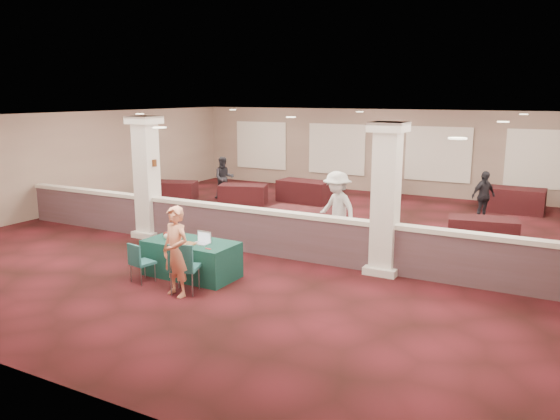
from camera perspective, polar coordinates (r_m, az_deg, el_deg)
The scene contains 32 objects.
ground at distance 14.42m, azimuth 1.10°, elevation -3.08°, with size 16.00×16.00×0.00m, color #4A1218.
wall_back at distance 21.47m, azimuth 10.95°, elevation 6.03°, with size 16.00×0.04×3.20m, color #856B5B.
wall_front at distance 8.01m, azimuth -26.06°, elevation -4.82°, with size 16.00×0.04×3.20m, color #856B5B.
wall_left at distance 19.07m, azimuth -20.88°, elevation 4.74°, with size 0.04×16.00×3.20m, color #856B5B.
ceiling at distance 13.93m, azimuth 1.15°, elevation 9.74°, with size 16.00×16.00×0.02m, color silver.
partition_wall at distance 13.00m, azimuth -1.91°, elevation -2.17°, with size 15.60×0.28×1.10m.
column_left at distance 14.83m, azimuth -13.75°, elevation 3.47°, with size 0.72×0.72×3.20m.
column_right at distance 11.59m, azimuth 11.00°, elevation 1.28°, with size 0.72×0.72×3.20m.
sconce_left at distance 14.97m, azimuth -14.62°, elevation 4.90°, with size 0.12×0.12×0.18m.
sconce_right at distance 14.60m, azimuth -12.99°, elevation 4.81°, with size 0.12×0.12×0.18m.
near_table at distance 11.62m, azimuth -9.26°, elevation -5.04°, with size 1.96×0.98×0.75m, color #0F3830.
conf_chair_main at distance 10.54m, azimuth -10.10°, elevation -5.59°, with size 0.65×0.65×1.01m.
conf_chair_side at distance 11.39m, azimuth -14.51°, elevation -5.04°, with size 0.49×0.49×0.82m.
woman at distance 10.43m, azimuth -10.84°, elevation -4.29°, with size 0.62×0.41×1.73m, color #FF956E.
far_table_front_left at distance 20.22m, azimuth -11.05°, elevation 2.03°, with size 1.62×0.81×0.66m, color black.
far_table_front_center at distance 14.50m, azimuth 2.31°, elevation -1.43°, with size 1.90×0.95×0.77m, color black.
far_table_front_right at distance 14.79m, azimuth 20.42°, elevation -2.09°, with size 1.69×0.84×0.68m, color black.
far_table_back_left at distance 19.12m, azimuth -3.88°, elevation 1.67°, with size 1.63×0.81×0.66m, color black.
far_table_back_center at distance 19.36m, azimuth 2.62°, elevation 1.97°, with size 1.88×0.94×0.76m, color black.
far_table_back_right at distance 19.22m, azimuth 23.11°, elevation 0.97°, with size 1.94×0.97×0.79m, color black.
attendee_a at distance 20.03m, azimuth -5.88°, elevation 3.37°, with size 0.73×0.41×1.53m, color black.
attendee_b at distance 13.67m, azimuth 5.96°, elevation 0.10°, with size 1.21×0.56×1.89m, color beige.
attendee_c at distance 17.48m, azimuth 20.49°, elevation 1.37°, with size 0.89×0.42×1.51m, color black.
attendee_d at distance 20.03m, azimuth 11.23°, elevation 3.26°, with size 0.78×0.42×1.57m, color black.
laptop_base at distance 11.29m, azimuth -8.26°, elevation -3.47°, with size 0.34×0.24×0.02m, color silver.
laptop_screen at distance 11.35m, azimuth -7.91°, elevation -2.74°, with size 0.34×0.01×0.23m, color silver.
screen_glow at distance 11.35m, azimuth -7.93°, elevation -2.82°, with size 0.31×0.00×0.20m, color #CFE1F8.
knitting at distance 11.29m, azimuth -9.94°, elevation -3.50°, with size 0.41×0.31×0.03m, color orange.
yarn_cream at distance 11.78m, azimuth -11.80°, elevation -2.71°, with size 0.11×0.11×0.11m, color beige.
yarn_red at distance 11.99m, azimuth -11.87°, elevation -2.48°, with size 0.10×0.10×0.10m, color maroon.
yarn_grey at distance 11.88m, azimuth -10.71°, elevation -2.56°, with size 0.11×0.11×0.11m, color #56555B.
scissors at distance 10.90m, azimuth -7.51°, elevation -4.03°, with size 0.12×0.03×0.01m, color red.
Camera 1 is at (6.34, -12.40, 3.75)m, focal length 35.00 mm.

